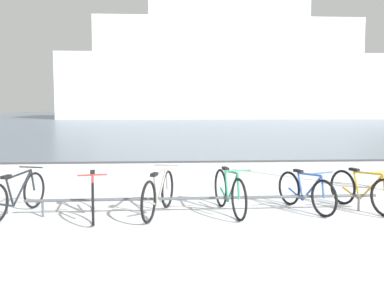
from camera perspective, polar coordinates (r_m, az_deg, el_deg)
The scene contains 9 objects.
ground at distance 57.96m, azimuth -1.69°, elevation 3.33°, with size 80.00×132.00×0.08m.
bike_rack at distance 7.42m, azimuth 1.77°, elevation -7.32°, with size 6.12×0.12×0.31m.
bicycle_0 at distance 7.90m, azimuth -22.50°, elevation -6.34°, with size 0.60×1.71×0.78m.
bicycle_1 at distance 7.38m, azimuth -13.14°, elevation -6.78°, with size 0.46×1.70×0.80m.
bicycle_2 at distance 7.37m, azimuth -4.48°, elevation -6.66°, with size 0.63×1.69×0.81m.
bicycle_3 at distance 7.47m, azimuth 5.03°, elevation -6.44°, with size 0.47×1.68×0.83m.
bicycle_4 at distance 7.90m, azimuth 14.98°, elevation -6.21°, with size 0.66×1.52×0.75m.
bicycle_5 at distance 8.25m, azimuth 21.95°, elevation -5.87°, with size 0.67×1.59×0.77m.
ferry_ship at distance 62.24m, azimuth 5.42°, elevation 9.71°, with size 48.87×9.92×20.18m.
Camera 1 is at (-1.93, -3.99, 1.88)m, focal length 39.78 mm.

